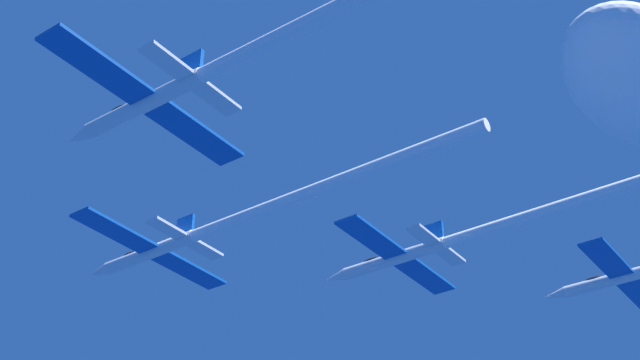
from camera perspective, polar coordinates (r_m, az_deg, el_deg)
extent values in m
cylinder|color=silver|center=(76.11, -10.96, -4.64)|extent=(1.10, 9.99, 1.10)
cone|color=silver|center=(80.27, -14.04, -5.77)|extent=(1.08, 2.20, 1.08)
ellipsoid|color=black|center=(77.79, -12.07, -4.76)|extent=(0.77, 2.00, 0.55)
cube|color=#0F51B2|center=(73.26, -13.07, -3.21)|extent=(7.60, 2.20, 0.24)
cube|color=#0F51B2|center=(78.46, -8.46, -5.78)|extent=(7.60, 2.20, 0.24)
cube|color=#0F51B2|center=(74.18, -8.67, -2.91)|extent=(0.29, 1.80, 1.60)
cube|color=silver|center=(72.03, -9.87, -3.07)|extent=(3.42, 1.32, 0.24)
cube|color=silver|center=(74.82, -7.47, -4.47)|extent=(3.42, 1.32, 0.24)
cylinder|color=white|center=(65.51, 0.35, -0.39)|extent=(0.99, 26.50, 0.99)
cylinder|color=silver|center=(57.72, -11.32, 4.79)|extent=(1.10, 9.99, 1.10)
cone|color=silver|center=(61.64, -15.29, 2.70)|extent=(1.08, 2.20, 1.08)
ellipsoid|color=black|center=(59.36, -12.76, 4.37)|extent=(0.77, 2.00, 0.55)
cube|color=#0F51B2|center=(55.27, -14.16, 7.14)|extent=(7.60, 2.20, 0.24)
cube|color=#0F51B2|center=(59.80, -8.04, 2.95)|extent=(7.60, 2.20, 0.24)
cube|color=#0F51B2|center=(56.20, -8.30, 7.37)|extent=(0.29, 1.80, 1.60)
cube|color=silver|center=(54.05, -9.88, 7.57)|extent=(3.42, 1.32, 0.24)
cube|color=silver|center=(56.50, -6.70, 5.23)|extent=(3.42, 1.32, 0.24)
cylinder|color=silver|center=(76.55, 4.78, -5.10)|extent=(1.10, 9.99, 1.10)
cone|color=silver|center=(79.47, 1.02, -6.30)|extent=(1.08, 2.20, 1.08)
ellipsoid|color=black|center=(77.77, 3.39, -5.24)|extent=(0.77, 2.00, 0.55)
cube|color=#0F51B2|center=(73.03, 3.33, -3.73)|extent=(7.60, 2.20, 0.24)
cube|color=#0F51B2|center=(79.72, 6.74, -6.15)|extent=(7.60, 2.20, 0.24)
cube|color=#0F51B2|center=(75.48, 7.32, -3.35)|extent=(0.29, 1.80, 1.60)
cube|color=silver|center=(73.00, 6.66, -3.54)|extent=(3.42, 1.32, 0.24)
cube|color=silver|center=(76.55, 8.36, -4.85)|extent=(3.42, 1.32, 0.24)
cylinder|color=white|center=(69.82, 19.18, -0.34)|extent=(0.99, 30.83, 0.99)
cylinder|color=silver|center=(84.50, 18.68, -6.02)|extent=(1.10, 9.99, 1.10)
cone|color=silver|center=(86.15, 14.89, -7.19)|extent=(1.08, 2.20, 1.08)
ellipsoid|color=black|center=(85.24, 17.24, -6.17)|extent=(0.77, 2.00, 0.55)
cube|color=#0F51B2|center=(80.59, 17.98, -4.85)|extent=(7.60, 2.20, 0.24)
cube|color=#0F51B2|center=(88.22, 19.93, -6.91)|extent=(7.60, 2.20, 0.24)
ellipsoid|color=white|center=(113.06, 19.76, 6.12)|extent=(28.27, 15.55, 9.90)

